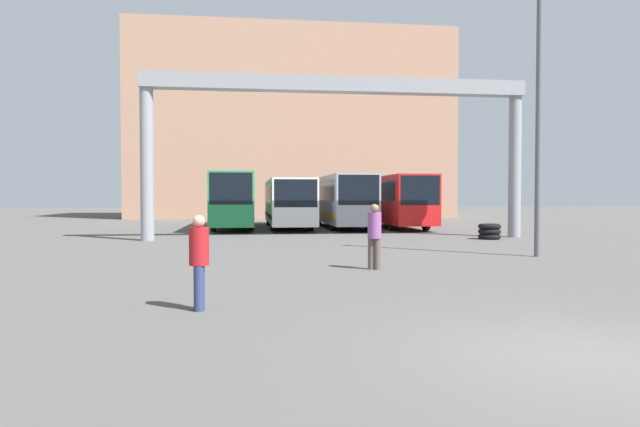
{
  "coord_description": "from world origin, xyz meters",
  "views": [
    {
      "loc": [
        -4.25,
        -6.48,
        2.01
      ],
      "look_at": [
        -0.41,
        23.62,
        1.08
      ],
      "focal_mm": 32.0,
      "sensor_mm": 36.0,
      "label": 1
    }
  ],
  "objects_px": {
    "bus_slot_2": "(341,198)",
    "bus_slot_1": "(288,200)",
    "bus_slot_3": "(396,198)",
    "pedestrian_near_left": "(199,260)",
    "pedestrian_near_right": "(374,235)",
    "lamp_post": "(539,106)",
    "bus_slot_0": "(234,197)",
    "tire_stack": "(489,231)"
  },
  "relations": [
    {
      "from": "bus_slot_3",
      "to": "bus_slot_1",
      "type": "bearing_deg",
      "value": 170.3
    },
    {
      "from": "bus_slot_0",
      "to": "pedestrian_near_right",
      "type": "height_order",
      "value": "bus_slot_0"
    },
    {
      "from": "pedestrian_near_left",
      "to": "pedestrian_near_right",
      "type": "height_order",
      "value": "pedestrian_near_right"
    },
    {
      "from": "pedestrian_near_left",
      "to": "lamp_post",
      "type": "height_order",
      "value": "lamp_post"
    },
    {
      "from": "bus_slot_0",
      "to": "bus_slot_3",
      "type": "height_order",
      "value": "bus_slot_0"
    },
    {
      "from": "pedestrian_near_right",
      "to": "lamp_post",
      "type": "height_order",
      "value": "lamp_post"
    },
    {
      "from": "bus_slot_1",
      "to": "lamp_post",
      "type": "height_order",
      "value": "lamp_post"
    },
    {
      "from": "bus_slot_0",
      "to": "bus_slot_1",
      "type": "xyz_separation_m",
      "value": [
        3.4,
        0.1,
        -0.19
      ]
    },
    {
      "from": "lamp_post",
      "to": "bus_slot_3",
      "type": "bearing_deg",
      "value": 90.65
    },
    {
      "from": "tire_stack",
      "to": "bus_slot_2",
      "type": "bearing_deg",
      "value": 116.37
    },
    {
      "from": "lamp_post",
      "to": "bus_slot_1",
      "type": "bearing_deg",
      "value": 110.74
    },
    {
      "from": "bus_slot_1",
      "to": "bus_slot_2",
      "type": "height_order",
      "value": "bus_slot_2"
    },
    {
      "from": "bus_slot_2",
      "to": "pedestrian_near_right",
      "type": "distance_m",
      "value": 20.83
    },
    {
      "from": "bus_slot_0",
      "to": "lamp_post",
      "type": "height_order",
      "value": "lamp_post"
    },
    {
      "from": "bus_slot_2",
      "to": "bus_slot_3",
      "type": "bearing_deg",
      "value": -12.68
    },
    {
      "from": "bus_slot_0",
      "to": "pedestrian_near_left",
      "type": "relative_size",
      "value": 7.28
    },
    {
      "from": "tire_stack",
      "to": "pedestrian_near_left",
      "type": "bearing_deg",
      "value": -128.49
    },
    {
      "from": "bus_slot_1",
      "to": "pedestrian_near_right",
      "type": "distance_m",
      "value": 21.09
    },
    {
      "from": "bus_slot_1",
      "to": "bus_slot_3",
      "type": "distance_m",
      "value": 6.9
    },
    {
      "from": "tire_stack",
      "to": "lamp_post",
      "type": "height_order",
      "value": "lamp_post"
    },
    {
      "from": "bus_slot_3",
      "to": "lamp_post",
      "type": "xyz_separation_m",
      "value": [
        0.19,
        -17.32,
        3.1
      ]
    },
    {
      "from": "bus_slot_0",
      "to": "lamp_post",
      "type": "relative_size",
      "value": 1.33
    },
    {
      "from": "pedestrian_near_left",
      "to": "bus_slot_2",
      "type": "bearing_deg",
      "value": -15.22
    },
    {
      "from": "bus_slot_3",
      "to": "pedestrian_near_left",
      "type": "distance_m",
      "value": 26.99
    },
    {
      "from": "bus_slot_1",
      "to": "tire_stack",
      "type": "xyz_separation_m",
      "value": [
        8.65,
        -10.99,
        -1.38
      ]
    },
    {
      "from": "pedestrian_near_right",
      "to": "pedestrian_near_left",
      "type": "bearing_deg",
      "value": 77.67
    },
    {
      "from": "bus_slot_2",
      "to": "bus_slot_1",
      "type": "bearing_deg",
      "value": 173.33
    },
    {
      "from": "pedestrian_near_left",
      "to": "lamp_post",
      "type": "bearing_deg",
      "value": -54.05
    },
    {
      "from": "bus_slot_0",
      "to": "lamp_post",
      "type": "bearing_deg",
      "value": -60.5
    },
    {
      "from": "bus_slot_3",
      "to": "pedestrian_near_left",
      "type": "relative_size",
      "value": 6.01
    },
    {
      "from": "bus_slot_2",
      "to": "tire_stack",
      "type": "height_order",
      "value": "bus_slot_2"
    },
    {
      "from": "bus_slot_3",
      "to": "pedestrian_near_left",
      "type": "bearing_deg",
      "value": -112.21
    },
    {
      "from": "pedestrian_near_left",
      "to": "tire_stack",
      "type": "xyz_separation_m",
      "value": [
        12.04,
        15.15,
        -0.53
      ]
    },
    {
      "from": "bus_slot_3",
      "to": "bus_slot_0",
      "type": "bearing_deg",
      "value": 174.04
    },
    {
      "from": "bus_slot_2",
      "to": "bus_slot_3",
      "type": "height_order",
      "value": "bus_slot_2"
    },
    {
      "from": "bus_slot_0",
      "to": "lamp_post",
      "type": "xyz_separation_m",
      "value": [
        10.4,
        -18.38,
        3.04
      ]
    },
    {
      "from": "lamp_post",
      "to": "bus_slot_0",
      "type": "bearing_deg",
      "value": 119.5
    },
    {
      "from": "bus_slot_2",
      "to": "bus_slot_3",
      "type": "xyz_separation_m",
      "value": [
        3.4,
        -0.77,
        -0.02
      ]
    },
    {
      "from": "pedestrian_near_right",
      "to": "lamp_post",
      "type": "bearing_deg",
      "value": -129.26
    },
    {
      "from": "bus_slot_1",
      "to": "bus_slot_2",
      "type": "xyz_separation_m",
      "value": [
        3.4,
        -0.4,
        0.14
      ]
    },
    {
      "from": "pedestrian_near_right",
      "to": "bus_slot_3",
      "type": "bearing_deg",
      "value": -78.69
    },
    {
      "from": "bus_slot_3",
      "to": "tire_stack",
      "type": "height_order",
      "value": "bus_slot_3"
    }
  ]
}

